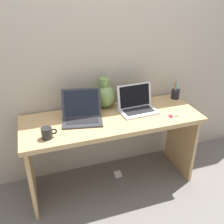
{
  "coord_description": "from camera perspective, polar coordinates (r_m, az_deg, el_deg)",
  "views": [
    {
      "loc": [
        -0.6,
        -1.8,
        1.75
      ],
      "look_at": [
        0.0,
        0.0,
        0.77
      ],
      "focal_mm": 40.65,
      "sensor_mm": 36.0,
      "label": 1
    }
  ],
  "objects": [
    {
      "name": "ground_plane",
      "position": [
        2.58,
        0.0,
        -15.3
      ],
      "size": [
        6.0,
        6.0,
        0.0
      ],
      "primitive_type": "plane",
      "color": "slate"
    },
    {
      "name": "back_wall",
      "position": [
        2.27,
        -2.62,
        13.34
      ],
      "size": [
        4.4,
        0.04,
        2.4
      ],
      "primitive_type": "cube",
      "color": "#BCAD99",
      "rests_on": "ground"
    },
    {
      "name": "desk",
      "position": [
        2.23,
        0.0,
        -4.55
      ],
      "size": [
        1.53,
        0.56,
        0.72
      ],
      "color": "tan",
      "rests_on": "ground"
    },
    {
      "name": "laptop_left",
      "position": [
        2.12,
        -6.76,
        -0.02
      ],
      "size": [
        0.37,
        0.32,
        0.24
      ],
      "color": "#333338",
      "rests_on": "desk"
    },
    {
      "name": "laptop_right",
      "position": [
        2.26,
        5.55,
        1.85
      ],
      "size": [
        0.34,
        0.24,
        0.23
      ],
      "color": "silver",
      "rests_on": "desk"
    },
    {
      "name": "green_vase",
      "position": [
        2.3,
        -1.73,
        3.79
      ],
      "size": [
        0.21,
        0.21,
        0.27
      ],
      "color": "#75934C",
      "rests_on": "desk"
    },
    {
      "name": "coffee_mug",
      "position": [
        1.92,
        -14.39,
        -4.61
      ],
      "size": [
        0.12,
        0.08,
        0.08
      ],
      "color": "black",
      "rests_on": "desk"
    },
    {
      "name": "pen_cup",
      "position": [
        2.56,
        14.07,
        3.99
      ],
      "size": [
        0.08,
        0.08,
        0.18
      ],
      "color": "black",
      "rests_on": "desk"
    },
    {
      "name": "scissors",
      "position": [
        2.23,
        13.76,
        -0.88
      ],
      "size": [
        0.15,
        0.07,
        0.01
      ],
      "color": "#B7B7BC",
      "rests_on": "desk"
    },
    {
      "name": "power_brick",
      "position": [
        2.63,
        1.32,
        -13.8
      ],
      "size": [
        0.07,
        0.07,
        0.03
      ],
      "primitive_type": "cube",
      "color": "white",
      "rests_on": "ground"
    }
  ]
}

